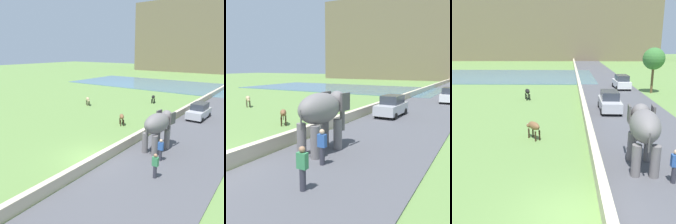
% 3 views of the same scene
% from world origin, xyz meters
% --- Properties ---
extents(ground_plane, '(220.00, 220.00, 0.00)m').
position_xyz_m(ground_plane, '(0.00, 0.00, 0.00)').
color(ground_plane, '#608442').
extents(road_surface, '(7.00, 120.00, 0.06)m').
position_xyz_m(road_surface, '(5.00, 20.00, 0.03)').
color(road_surface, '#4C4C51').
rests_on(road_surface, ground).
extents(barrier_wall, '(0.40, 110.00, 0.74)m').
position_xyz_m(barrier_wall, '(1.20, 18.00, 0.37)').
color(barrier_wall, beige).
rests_on(barrier_wall, ground).
extents(lake, '(36.00, 18.00, 0.08)m').
position_xyz_m(lake, '(-14.00, 37.96, 0.04)').
color(lake, slate).
rests_on(lake, ground).
extents(elephant, '(1.68, 3.54, 2.99)m').
position_xyz_m(elephant, '(3.45, 4.01, 2.04)').
color(elephant, slate).
rests_on(elephant, ground).
extents(person_beside_elephant, '(0.36, 0.22, 1.63)m').
position_xyz_m(person_beside_elephant, '(4.44, 2.38, 0.87)').
color(person_beside_elephant, '#33333D').
rests_on(person_beside_elephant, ground).
extents(person_trailing, '(0.36, 0.22, 1.63)m').
position_xyz_m(person_trailing, '(5.17, 0.03, 0.87)').
color(person_trailing, '#33333D').
rests_on(person_trailing, ground).
extents(car_silver, '(1.86, 4.04, 1.80)m').
position_xyz_m(car_silver, '(3.43, 14.75, 0.90)').
color(car_silver, '#B7B7BC').
rests_on(car_silver, ground).
extents(cow_brown, '(1.15, 1.28, 1.15)m').
position_xyz_m(cow_brown, '(-2.40, 7.83, 0.84)').
color(cow_brown, brown).
rests_on(cow_brown, ground).
extents(cow_tan, '(1.28, 1.14, 1.15)m').
position_xyz_m(cow_tan, '(-11.28, 12.61, 0.84)').
color(cow_tan, tan).
rests_on(cow_tan, ground).
extents(cow_black, '(0.77, 1.42, 1.15)m').
position_xyz_m(cow_black, '(-4.51, 19.40, 0.84)').
color(cow_black, black).
rests_on(cow_black, ground).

